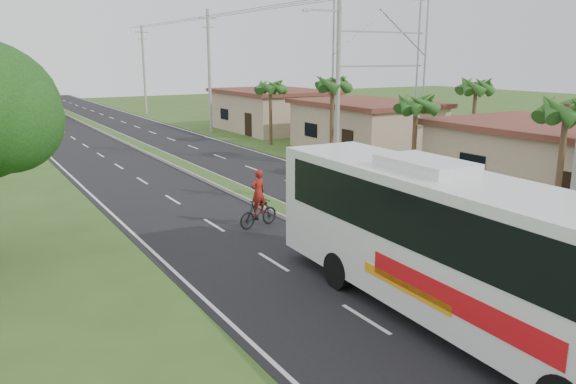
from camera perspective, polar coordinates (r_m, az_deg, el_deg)
ground at (r=17.69m, az=16.91°, el=-9.71°), size 180.00×180.00×0.00m
road_asphalt at (r=33.77m, az=-8.90°, el=1.77°), size 14.00×160.00×0.02m
median_strip at (r=33.75m, az=-8.91°, el=1.93°), size 1.20×160.00×0.18m
lane_edge_left at (r=31.94m, az=-20.08°, el=0.41°), size 0.12×160.00×0.01m
lane_edge_right at (r=36.76m, az=0.81°, el=2.88°), size 0.12×160.00×0.01m
shop_near at (r=31.59m, az=26.32°, el=2.98°), size 8.60×12.60×3.52m
shop_mid at (r=42.27m, az=7.87°, el=6.70°), size 7.60×10.60×3.67m
shop_far at (r=53.83m, az=-1.57°, el=8.35°), size 8.60×11.60×3.82m
palm_verge_a at (r=25.44m, az=26.47°, el=7.49°), size 2.40×2.40×5.45m
palm_verge_b at (r=31.52m, az=12.90°, el=8.76°), size 2.40×2.40×5.05m
palm_verge_c at (r=36.49m, az=4.54°, el=10.86°), size 2.40×2.40×5.85m
palm_verge_d at (r=44.39m, az=-1.80°, el=10.63°), size 2.40×2.40×5.25m
palm_behind_shop at (r=39.42m, az=18.56°, el=10.13°), size 2.40×2.40×5.65m
utility_pole_b at (r=35.45m, az=5.09°, el=12.61°), size 3.20×0.28×12.00m
utility_pole_c at (r=52.98m, az=-8.00°, el=12.20°), size 1.60×0.28×11.00m
utility_pole_d at (r=71.80m, az=-14.43°, el=12.03°), size 1.60×0.28×10.50m
billboard_lattice at (r=53.25m, az=9.43°, el=13.39°), size 10.18×1.18×12.07m
coach_bus_main at (r=14.80m, az=16.63°, el=-4.74°), size 3.20×13.10×4.20m
coach_bus_far at (r=71.78m, az=-24.05°, el=8.30°), size 2.32×10.16×2.95m
motorcyclist at (r=22.91m, az=-3.03°, el=-1.50°), size 1.98×0.91×2.41m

